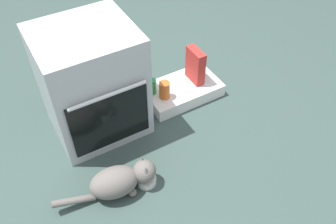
{
  "coord_description": "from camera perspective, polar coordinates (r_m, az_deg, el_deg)",
  "views": [
    {
      "loc": [
        -0.53,
        -1.35,
        1.97
      ],
      "look_at": [
        0.31,
        0.1,
        0.25
      ],
      "focal_mm": 38.33,
      "sensor_mm": 36.0,
      "label": 1
    }
  ],
  "objects": [
    {
      "name": "ground",
      "position": [
        2.44,
        -5.21,
        -8.28
      ],
      "size": [
        8.0,
        8.0,
        0.0
      ],
      "primitive_type": "plane",
      "color": "#384C47"
    },
    {
      "name": "oven",
      "position": [
        2.45,
        -12.01,
        4.52
      ],
      "size": [
        0.62,
        0.61,
        0.79
      ],
      "color": "#B7BABF",
      "rests_on": "ground"
    },
    {
      "name": "pantry_cabinet",
      "position": [
        2.85,
        2.24,
        3.45
      ],
      "size": [
        0.59,
        0.35,
        0.1
      ],
      "primitive_type": "cube",
      "color": "white",
      "rests_on": "ground"
    },
    {
      "name": "food_bowl",
      "position": [
        2.33,
        -3.44,
        -10.69
      ],
      "size": [
        0.13,
        0.13,
        0.08
      ],
      "color": "white",
      "rests_on": "ground"
    },
    {
      "name": "cat",
      "position": [
        2.24,
        -7.63,
        -10.72
      ],
      "size": [
        0.65,
        0.24,
        0.22
      ],
      "rotation": [
        0.0,
        0.0,
        -0.14
      ],
      "color": "slate",
      "rests_on": "ground"
    },
    {
      "name": "cereal_box",
      "position": [
        2.79,
        4.37,
        7.38
      ],
      "size": [
        0.07,
        0.18,
        0.28
      ],
      "primitive_type": "cube",
      "color": "#B72D28",
      "rests_on": "pantry_cabinet"
    },
    {
      "name": "sauce_jar",
      "position": [
        2.67,
        -0.56,
        3.52
      ],
      "size": [
        0.08,
        0.08,
        0.14
      ],
      "primitive_type": "cylinder",
      "color": "#D16023",
      "rests_on": "pantry_cabinet"
    },
    {
      "name": "soda_can",
      "position": [
        2.72,
        -2.57,
        4.08
      ],
      "size": [
        0.07,
        0.07,
        0.12
      ],
      "primitive_type": "cylinder",
      "color": "green",
      "rests_on": "pantry_cabinet"
    }
  ]
}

